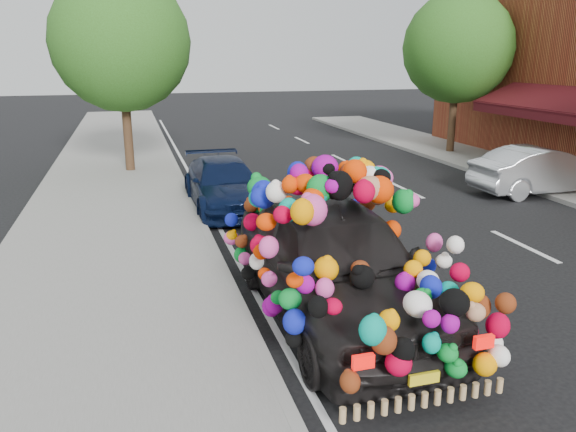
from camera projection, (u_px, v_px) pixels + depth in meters
name	position (u px, v px, depth m)	size (l,w,h in m)	color
ground	(354.00, 264.00, 10.14)	(100.00, 100.00, 0.00)	black
sidewalk	(105.00, 286.00, 9.01)	(4.00, 60.00, 0.12)	gray
kerb	(225.00, 273.00, 9.51)	(0.15, 60.00, 0.13)	gray
lane_markings	(524.00, 246.00, 11.07)	(6.00, 50.00, 0.01)	silver
tree_near_sidewalk	(121.00, 42.00, 16.84)	(4.20, 4.20, 6.13)	#332114
tree_far_b	(458.00, 48.00, 20.41)	(4.00, 4.00, 5.90)	#332114
plush_art_car	(336.00, 237.00, 7.76)	(2.44, 5.18, 2.33)	black
navy_sedan	(224.00, 184.00, 13.75)	(1.66, 4.08, 1.18)	black
silver_hatchback	(542.00, 170.00, 15.15)	(1.35, 3.87, 1.27)	#B3B6BC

